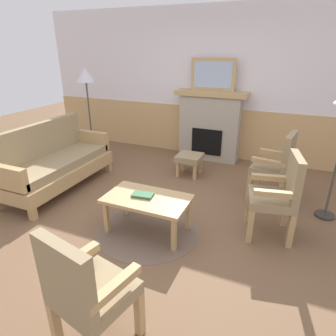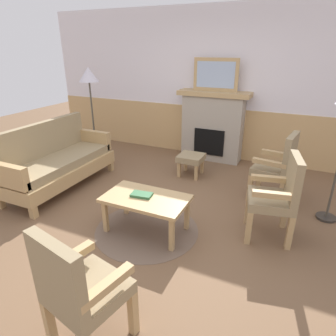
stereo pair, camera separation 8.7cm
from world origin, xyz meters
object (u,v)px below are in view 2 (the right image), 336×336
(armchair_near_fireplace, at_px, (278,194))
(book_on_table, at_px, (142,195))
(framed_picture, at_px, (216,75))
(couch, at_px, (57,162))
(coffee_table, at_px, (146,201))
(armchair_by_window_left, at_px, (278,165))
(armchair_front_left, at_px, (78,288))
(floor_lamp_by_couch, at_px, (89,80))
(footstool, at_px, (191,159))
(fireplace, at_px, (213,125))

(armchair_near_fireplace, bearing_deg, book_on_table, -160.72)
(framed_picture, xyz_separation_m, book_on_table, (-0.04, -2.64, -1.10))
(couch, xyz_separation_m, coffee_table, (1.78, -0.48, -0.01))
(armchair_by_window_left, xyz_separation_m, armchair_front_left, (-0.99, -2.84, 0.00))
(framed_picture, bearing_deg, floor_lamp_by_couch, -158.22)
(book_on_table, xyz_separation_m, armchair_near_fireplace, (1.42, 0.50, 0.08))
(framed_picture, distance_m, armchair_near_fireplace, 2.74)
(floor_lamp_by_couch, bearing_deg, footstool, -2.28)
(coffee_table, height_order, armchair_near_fireplace, armchair_near_fireplace)
(armchair_front_left, relative_size, floor_lamp_by_couch, 0.58)
(couch, bearing_deg, floor_lamp_by_couch, 104.01)
(framed_picture, bearing_deg, armchair_by_window_left, -44.02)
(book_on_table, height_order, footstool, book_on_table)
(framed_picture, distance_m, coffee_table, 2.89)
(armchair_near_fireplace, bearing_deg, armchair_front_left, -118.82)
(framed_picture, xyz_separation_m, coffee_table, (0.02, -2.64, -1.17))
(fireplace, xyz_separation_m, armchair_near_fireplace, (1.38, -2.14, -0.11))
(book_on_table, xyz_separation_m, armchair_front_left, (0.35, -1.46, 0.08))
(armchair_near_fireplace, height_order, floor_lamp_by_couch, floor_lamp_by_couch)
(fireplace, relative_size, floor_lamp_by_couch, 0.77)
(coffee_table, distance_m, armchair_near_fireplace, 1.46)
(coffee_table, relative_size, armchair_by_window_left, 0.98)
(footstool, bearing_deg, couch, -143.57)
(coffee_table, xyz_separation_m, armchair_front_left, (0.29, -1.45, 0.15))
(floor_lamp_by_couch, bearing_deg, armchair_near_fireplace, -20.51)
(framed_picture, height_order, armchair_near_fireplace, framed_picture)
(armchair_near_fireplace, relative_size, armchair_front_left, 1.00)
(footstool, bearing_deg, armchair_near_fireplace, -39.93)
(fireplace, distance_m, floor_lamp_by_couch, 2.39)
(couch, relative_size, armchair_near_fireplace, 1.84)
(couch, bearing_deg, book_on_table, -15.32)
(framed_picture, xyz_separation_m, armchair_by_window_left, (1.30, -1.25, -1.02))
(framed_picture, relative_size, couch, 0.44)
(framed_picture, relative_size, armchair_near_fireplace, 0.82)
(couch, bearing_deg, footstool, 36.43)
(armchair_near_fireplace, bearing_deg, coffee_table, -159.77)
(coffee_table, relative_size, floor_lamp_by_couch, 0.57)
(armchair_near_fireplace, height_order, armchair_by_window_left, same)
(fireplace, distance_m, armchair_by_window_left, 1.81)
(fireplace, xyz_separation_m, armchair_front_left, (0.31, -4.09, -0.11))
(fireplace, bearing_deg, framed_picture, 90.00)
(footstool, relative_size, armchair_front_left, 0.41)
(coffee_table, xyz_separation_m, armchair_by_window_left, (1.28, 1.39, 0.15))
(floor_lamp_by_couch, bearing_deg, couch, -75.99)
(coffee_table, height_order, armchair_by_window_left, armchair_by_window_left)
(framed_picture, xyz_separation_m, floor_lamp_by_couch, (-2.09, -0.84, -0.11))
(footstool, relative_size, armchair_near_fireplace, 0.41)
(armchair_front_left, bearing_deg, couch, 136.97)
(couch, relative_size, coffee_table, 1.87)
(footstool, bearing_deg, book_on_table, -88.82)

